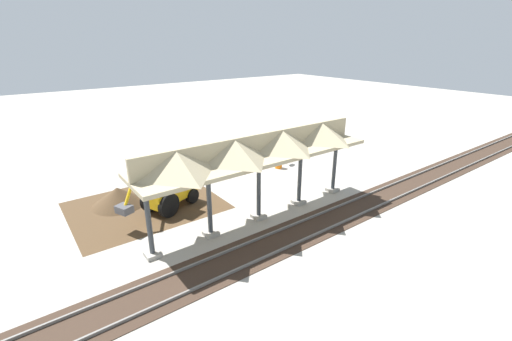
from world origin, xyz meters
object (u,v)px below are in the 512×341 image
at_px(stop_sign, 281,145).
at_px(traffic_barrel, 278,163).
at_px(concrete_pipe, 280,152).
at_px(backhoe, 169,189).

xyz_separation_m(stop_sign, traffic_barrel, (0.87, 0.72, -1.09)).
bearing_deg(concrete_pipe, stop_sign, 51.47).
xyz_separation_m(backhoe, concrete_pipe, (-11.40, -3.26, -0.73)).
height_order(stop_sign, concrete_pipe, stop_sign).
bearing_deg(traffic_barrel, concrete_pipe, -133.65).
bearing_deg(stop_sign, backhoe, 11.47).
xyz_separation_m(backhoe, traffic_barrel, (-9.64, -1.41, -0.81)).
xyz_separation_m(stop_sign, concrete_pipe, (-0.90, -1.13, -1.01)).
relative_size(concrete_pipe, traffic_barrel, 2.00).
distance_m(stop_sign, backhoe, 10.72).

